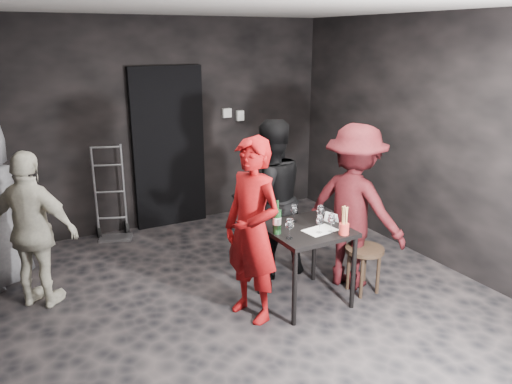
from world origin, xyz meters
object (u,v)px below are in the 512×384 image
woman_black (269,191)px  man_maroon (355,199)px  hand_truck (113,221)px  bystander_cream (34,231)px  server_red (252,221)px  wine_bottle (277,221)px  tasting_table (306,238)px  stool (364,256)px  breadstick_cup (344,221)px

woman_black → man_maroon: 0.87m
hand_truck → bystander_cream: bearing=-106.1°
server_red → wine_bottle: size_ratio=5.91×
tasting_table → server_red: size_ratio=0.41×
tasting_table → woman_black: size_ratio=0.41×
tasting_table → man_maroon: man_maroon is taller
woman_black → man_maroon: size_ratio=1.01×
wine_bottle → stool: bearing=-8.2°
man_maroon → wine_bottle: 0.92m
stool → breadstick_cup: (-0.40, -0.17, 0.49)m
hand_truck → woman_black: 2.30m
breadstick_cup → wine_bottle: bearing=150.1°
hand_truck → bystander_cream: (-0.97, -1.37, 0.52)m
hand_truck → man_maroon: man_maroon is taller
hand_truck → wine_bottle: (0.96, -2.47, 0.65)m
server_red → man_maroon: man_maroon is taller
hand_truck → wine_bottle: hand_truck is taller
tasting_table → stool: bearing=-11.1°
breadstick_cup → stool: bearing=22.5°
bystander_cream → wine_bottle: bearing=-169.9°
hand_truck → bystander_cream: 1.76m
hand_truck → woman_black: (1.26, -1.79, 0.71)m
hand_truck → man_maroon: 3.13m
bystander_cream → tasting_table: bearing=-166.6°
stool → wine_bottle: 1.05m
tasting_table → server_red: 0.62m
server_red → breadstick_cup: size_ratio=6.48×
bystander_cream → stool: bearing=-163.6°
woman_black → server_red: bearing=52.8°
hand_truck → breadstick_cup: 3.21m
tasting_table → stool: 0.68m
bystander_cream → man_maroon: bearing=-160.3°
stool → tasting_table: bearing=168.9°
wine_bottle → breadstick_cup: size_ratio=1.10×
bystander_cream → wine_bottle: bystander_cream is taller
stool → server_red: (-1.18, 0.12, 0.53)m
hand_truck → breadstick_cup: hand_truck is taller
stool → bystander_cream: 3.13m
stool → woman_black: size_ratio=0.25×
woman_black → bystander_cream: bearing=-9.0°
tasting_table → server_red: bearing=-179.9°
breadstick_cup → bystander_cream: bearing=150.3°
stool → woman_black: bearing=127.3°
stool → wine_bottle: wine_bottle is taller
hand_truck → tasting_table: size_ratio=1.57×
server_red → woman_black: 0.89m
hand_truck → stool: bearing=-34.8°
wine_bottle → breadstick_cup: (0.52, -0.30, 0.01)m
stool → breadstick_cup: size_ratio=1.67×
wine_bottle → server_red: bearing=-176.9°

